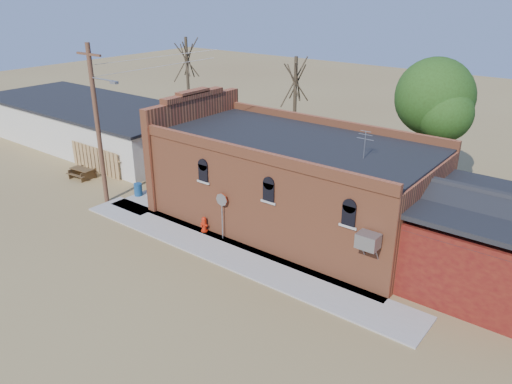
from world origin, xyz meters
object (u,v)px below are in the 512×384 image
Objects in this scene: brick_bar at (288,181)px; picnic_table at (82,172)px; utility_pole at (98,122)px; stop_sign at (222,204)px; trash_barrel at (138,190)px; fire_hydrant at (204,224)px.

picnic_table is (-14.26, -2.91, -1.90)m from brick_bar.
utility_pole reaches higher than brick_bar.
stop_sign is 1.42× the size of picnic_table.
utility_pole is at bearing -117.52° from trash_barrel.
trash_barrel is 0.44× the size of picnic_table.
picnic_table is at bearing -163.25° from stop_sign.
trash_barrel is (-7.62, 1.02, -1.49)m from stop_sign.
stop_sign is at bearing -7.63° from trash_barrel.
utility_pole is 5.28× the size of picnic_table.
brick_bar is at bearing 16.64° from trash_barrel.
utility_pole is 3.71× the size of stop_sign.
picnic_table is at bearing 162.74° from utility_pole.
stop_sign is (8.46, 0.60, -2.83)m from utility_pole.
brick_bar is 9.52m from trash_barrel.
brick_bar is 4.88m from fire_hydrant.
brick_bar reaches higher than picnic_table.
utility_pole is 4.69m from trash_barrel.
stop_sign is at bearing 1.37° from fire_hydrant.
picnic_table is at bearing -177.49° from trash_barrel.
brick_bar is at bearing 23.69° from utility_pole.
brick_bar is 10.96m from utility_pole.
fire_hydrant is at bearing -9.15° from trash_barrel.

